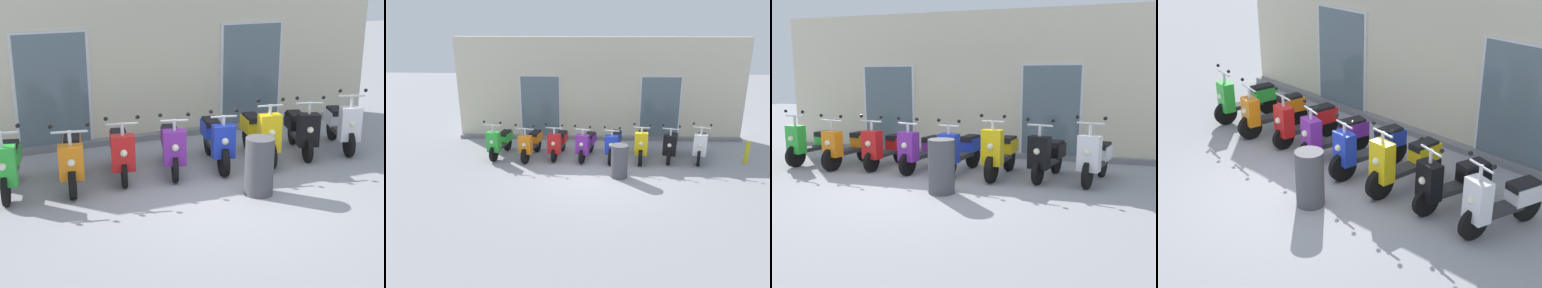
% 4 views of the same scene
% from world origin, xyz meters
% --- Properties ---
extents(ground_plane, '(40.00, 40.00, 0.00)m').
position_xyz_m(ground_plane, '(0.00, 0.00, 0.00)').
color(ground_plane, '#939399').
extents(storefront_facade, '(10.18, 0.50, 3.60)m').
position_xyz_m(storefront_facade, '(0.00, 3.39, 1.74)').
color(storefront_facade, beige).
rests_on(storefront_facade, ground_plane).
extents(scooter_green, '(0.66, 1.53, 1.27)m').
position_xyz_m(scooter_green, '(-3.17, 1.31, 0.49)').
color(scooter_green, black).
rests_on(scooter_green, ground_plane).
extents(scooter_orange, '(0.69, 1.56, 1.21)m').
position_xyz_m(scooter_orange, '(-2.17, 1.24, 0.46)').
color(scooter_orange, black).
rests_on(scooter_orange, ground_plane).
extents(scooter_red, '(0.64, 1.48, 1.21)m').
position_xyz_m(scooter_red, '(-1.32, 1.35, 0.47)').
color(scooter_red, black).
rests_on(scooter_red, ground_plane).
extents(scooter_purple, '(0.69, 1.50, 1.19)m').
position_xyz_m(scooter_purple, '(-0.43, 1.26, 0.47)').
color(scooter_purple, black).
rests_on(scooter_purple, ground_plane).
extents(scooter_blue, '(0.65, 1.67, 1.18)m').
position_xyz_m(scooter_blue, '(0.43, 1.28, 0.47)').
color(scooter_blue, black).
rests_on(scooter_blue, ground_plane).
extents(scooter_yellow, '(0.59, 1.64, 1.30)m').
position_xyz_m(scooter_yellow, '(1.28, 1.20, 0.50)').
color(scooter_yellow, black).
rests_on(scooter_yellow, ground_plane).
extents(scooter_black, '(0.74, 1.48, 1.24)m').
position_xyz_m(scooter_black, '(2.20, 1.26, 0.48)').
color(scooter_black, black).
rests_on(scooter_black, ground_plane).
extents(scooter_white, '(0.77, 1.51, 1.31)m').
position_xyz_m(scooter_white, '(3.08, 1.20, 0.50)').
color(scooter_white, black).
rests_on(scooter_white, ground_plane).
extents(trash_bin, '(0.46, 0.46, 0.93)m').
position_xyz_m(trash_bin, '(0.51, -0.21, 0.47)').
color(trash_bin, '#4C4C51').
rests_on(trash_bin, ground_plane).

